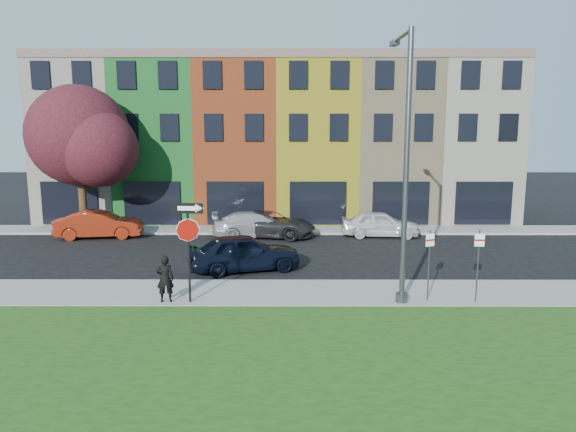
{
  "coord_description": "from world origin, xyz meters",
  "views": [
    {
      "loc": [
        -1.71,
        -14.53,
        5.71
      ],
      "look_at": [
        -1.77,
        4.0,
        2.68
      ],
      "focal_mm": 32.0,
      "sensor_mm": 36.0,
      "label": 1
    }
  ],
  "objects_px": {
    "sedan_near": "(244,252)",
    "stop_sign": "(188,232)",
    "man": "(165,279)",
    "street_lamp": "(405,169)"
  },
  "relations": [
    {
      "from": "sedan_near",
      "to": "stop_sign",
      "type": "bearing_deg",
      "value": 145.16
    },
    {
      "from": "stop_sign",
      "to": "man",
      "type": "xyz_separation_m",
      "value": [
        -0.81,
        0.02,
        -1.57
      ]
    },
    {
      "from": "street_lamp",
      "to": "sedan_near",
      "type": "bearing_deg",
      "value": 141.14
    },
    {
      "from": "sedan_near",
      "to": "street_lamp",
      "type": "bearing_deg",
      "value": -142.92
    },
    {
      "from": "street_lamp",
      "to": "man",
      "type": "bearing_deg",
      "value": 178.99
    },
    {
      "from": "street_lamp",
      "to": "stop_sign",
      "type": "bearing_deg",
      "value": 179.31
    },
    {
      "from": "stop_sign",
      "to": "man",
      "type": "distance_m",
      "value": 1.77
    },
    {
      "from": "stop_sign",
      "to": "street_lamp",
      "type": "relative_size",
      "value": 0.38
    },
    {
      "from": "stop_sign",
      "to": "street_lamp",
      "type": "height_order",
      "value": "street_lamp"
    },
    {
      "from": "sedan_near",
      "to": "street_lamp",
      "type": "height_order",
      "value": "street_lamp"
    }
  ]
}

